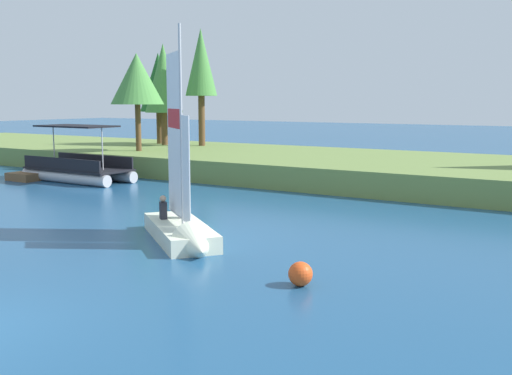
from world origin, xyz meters
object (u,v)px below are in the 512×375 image
object	(u,v)px
wooden_dock	(54,173)
shoreline_tree_centre	(137,79)
shoreline_tree_midleft	(163,79)
channel_buoy	(300,274)
sailboat	(185,229)
pontoon_boat	(78,168)
shoreline_tree_midright	(201,64)
shoreline_tree_left	(159,83)

from	to	relation	value
wooden_dock	shoreline_tree_centre	bearing A→B (deg)	69.76
shoreline_tree_midleft	wooden_dock	size ratio (longest dim) A/B	1.36
shoreline_tree_centre	channel_buoy	bearing A→B (deg)	-38.70
shoreline_tree_midleft	shoreline_tree_centre	bearing A→B (deg)	-67.61
sailboat	pontoon_boat	distance (m)	15.73
shoreline_tree_midleft	pontoon_boat	xyz separation A→B (m)	(2.69, -10.10, -4.95)
shoreline_tree_midleft	shoreline_tree_centre	world-z (taller)	shoreline_tree_midleft
shoreline_tree_centre	shoreline_tree_midright	bearing A→B (deg)	82.42
wooden_dock	pontoon_boat	bearing A→B (deg)	-12.14
shoreline_tree_left	shoreline_tree_midright	world-z (taller)	shoreline_tree_midright
wooden_dock	sailboat	size ratio (longest dim) A/B	0.75
shoreline_tree_midright	pontoon_boat	world-z (taller)	shoreline_tree_midright
shoreline_tree_midleft	sailboat	world-z (taller)	shoreline_tree_midleft
shoreline_tree_centre	sailboat	xyz separation A→B (m)	(14.28, -13.50, -4.96)
shoreline_tree_left	channel_buoy	world-z (taller)	shoreline_tree_left
shoreline_tree_midright	shoreline_tree_centre	bearing A→B (deg)	-97.58
shoreline_tree_left	wooden_dock	world-z (taller)	shoreline_tree_left
shoreline_tree_left	wooden_dock	size ratio (longest dim) A/B	1.26
shoreline_tree_centre	shoreline_tree_midright	distance (m)	5.57
shoreline_tree_centre	channel_buoy	distance (m)	24.80
shoreline_tree_midright	wooden_dock	bearing A→B (deg)	-103.76
shoreline_tree_midleft	pontoon_boat	distance (m)	11.57
wooden_dock	sailboat	distance (m)	18.25
shoreline_tree_left	shoreline_tree_midleft	size ratio (longest dim) A/B	0.92
shoreline_tree_centre	wooden_dock	world-z (taller)	shoreline_tree_centre
shoreline_tree_centre	wooden_dock	distance (m)	7.39
wooden_dock	channel_buoy	world-z (taller)	channel_buoy
shoreline_tree_left	pontoon_boat	xyz separation A→B (m)	(3.76, -10.83, -4.72)
shoreline_tree_centre	channel_buoy	size ratio (longest dim) A/B	10.37
shoreline_tree_left	pontoon_boat	distance (m)	12.39
shoreline_tree_left	wooden_dock	distance (m)	11.58
shoreline_tree_left	shoreline_tree_midright	bearing A→B (deg)	0.20
sailboat	pontoon_boat	world-z (taller)	sailboat
shoreline_tree_centre	pontoon_boat	world-z (taller)	shoreline_tree_centre
shoreline_tree_midright	sailboat	xyz separation A→B (m)	(13.56, -18.90, -6.11)
shoreline_tree_left	shoreline_tree_midleft	bearing A→B (deg)	-33.93
shoreline_tree_centre	pontoon_boat	size ratio (longest dim) A/B	0.94
wooden_dock	pontoon_boat	size ratio (longest dim) A/B	0.81
shoreline_tree_midleft	wooden_dock	xyz separation A→B (m)	(0.12, -9.55, -5.44)
shoreline_tree_centre	pontoon_boat	xyz separation A→B (m)	(0.77, -5.44, -4.75)
shoreline_tree_centre	pontoon_boat	bearing A→B (deg)	-81.95
shoreline_tree_left	sailboat	xyz separation A→B (m)	(17.28, -18.89, -4.93)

